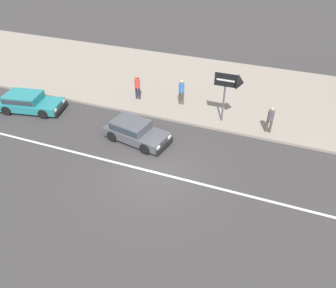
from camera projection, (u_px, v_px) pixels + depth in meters
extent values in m
plane|color=#383535|center=(154.00, 172.00, 15.85)|extent=(160.00, 160.00, 0.00)
cube|color=silver|center=(154.00, 172.00, 15.85)|extent=(50.40, 0.14, 0.01)
cube|color=gray|center=(207.00, 87.00, 23.07)|extent=(68.00, 10.00, 0.15)
cube|color=teal|center=(31.00, 104.00, 20.43)|extent=(4.11, 2.36, 0.48)
cube|color=teal|center=(23.00, 97.00, 20.21)|extent=(2.37, 1.87, 0.46)
cube|color=#28333D|center=(23.00, 97.00, 20.21)|extent=(2.29, 1.88, 0.29)
cube|color=black|center=(61.00, 108.00, 20.22)|extent=(0.42, 1.62, 0.28)
cube|color=white|center=(64.00, 101.00, 20.56)|extent=(0.12, 0.25, 0.14)
cube|color=white|center=(56.00, 110.00, 19.64)|extent=(0.12, 0.25, 0.14)
cylinder|color=black|center=(55.00, 101.00, 20.95)|extent=(0.63, 0.33, 0.60)
cylinder|color=black|center=(43.00, 114.00, 19.70)|extent=(0.63, 0.33, 0.60)
cylinder|color=black|center=(20.00, 98.00, 21.28)|extent=(0.63, 0.33, 0.60)
cylinder|color=black|center=(7.00, 110.00, 20.03)|extent=(0.63, 0.33, 0.60)
cube|color=#47494F|center=(136.00, 134.00, 17.79)|extent=(3.73, 2.20, 0.48)
cube|color=#47494F|center=(131.00, 125.00, 17.66)|extent=(2.15, 1.75, 0.46)
cube|color=#28333D|center=(131.00, 125.00, 17.66)|extent=(2.08, 1.76, 0.29)
cube|color=black|center=(164.00, 146.00, 17.10)|extent=(0.41, 1.53, 0.28)
cube|color=white|center=(169.00, 137.00, 17.37)|extent=(0.12, 0.25, 0.14)
cube|color=white|center=(158.00, 148.00, 16.61)|extent=(0.12, 0.25, 0.14)
cylinder|color=black|center=(161.00, 135.00, 17.92)|extent=(0.63, 0.33, 0.60)
cylinder|color=black|center=(145.00, 149.00, 16.89)|extent=(0.63, 0.33, 0.60)
cylinder|color=black|center=(129.00, 124.00, 18.83)|extent=(0.63, 0.33, 0.60)
cylinder|color=black|center=(112.00, 136.00, 17.80)|extent=(0.63, 0.33, 0.60)
cylinder|color=#4C4C51|center=(223.00, 104.00, 18.74)|extent=(0.10, 0.10, 2.23)
cube|color=black|center=(226.00, 80.00, 17.83)|extent=(1.25, 0.06, 0.75)
cone|color=black|center=(241.00, 82.00, 17.60)|extent=(0.36, 0.82, 0.82)
cube|color=white|center=(226.00, 80.00, 17.80)|extent=(1.00, 0.01, 0.10)
cylinder|color=#4C4238|center=(180.00, 98.00, 20.79)|extent=(0.14, 0.14, 0.83)
cylinder|color=#4C4238|center=(183.00, 98.00, 20.73)|extent=(0.14, 0.14, 0.83)
cylinder|color=#336BB7|center=(182.00, 88.00, 20.33)|extent=(0.34, 0.34, 0.62)
sphere|color=#D6AD89|center=(182.00, 81.00, 20.08)|extent=(0.22, 0.22, 0.22)
cylinder|color=#232838|center=(136.00, 93.00, 21.37)|extent=(0.14, 0.14, 0.81)
cylinder|color=#232838|center=(139.00, 93.00, 21.31)|extent=(0.14, 0.14, 0.81)
cylinder|color=#D63D33|center=(137.00, 83.00, 20.93)|extent=(0.34, 0.34, 0.61)
sphere|color=#997051|center=(137.00, 77.00, 20.68)|extent=(0.22, 0.22, 0.22)
cylinder|color=#4C4238|center=(267.00, 126.00, 18.22)|extent=(0.14, 0.14, 0.78)
cylinder|color=#4C4238|center=(270.00, 126.00, 18.16)|extent=(0.14, 0.14, 0.78)
cylinder|color=#514C56|center=(271.00, 115.00, 17.79)|extent=(0.34, 0.34, 0.58)
sphere|color=tan|center=(272.00, 109.00, 17.55)|extent=(0.21, 0.21, 0.21)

